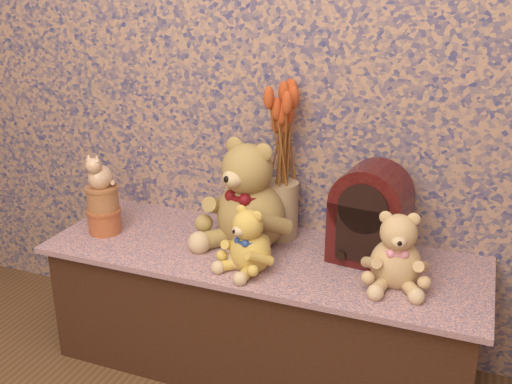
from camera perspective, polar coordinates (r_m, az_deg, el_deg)
display_shelf at (r=2.15m, az=0.50°, el=-11.35°), size 1.51×0.52×0.46m
teddy_large at (r=2.03m, az=-0.51°, el=0.32°), size 0.43×0.47×0.41m
teddy_medium at (r=1.88m, az=-0.55°, el=-4.31°), size 0.26×0.27×0.23m
teddy_small at (r=1.84m, az=13.52°, el=-5.05°), size 0.25×0.28×0.26m
cathedral_radio at (r=1.96m, az=11.05°, el=-2.03°), size 0.26×0.20×0.33m
ceramic_vase at (r=2.12m, az=2.41°, el=-1.70°), size 0.14×0.14×0.21m
dried_stalks at (r=2.02m, az=2.56°, el=7.20°), size 0.31×0.31×0.47m
biscuit_tin_lower at (r=2.25m, az=-14.45°, el=-2.73°), size 0.13×0.13×0.09m
biscuit_tin_upper at (r=2.22m, az=-14.65°, el=-0.64°), size 0.15×0.15×0.09m
cat_figurine at (r=2.18m, az=-14.91°, el=2.10°), size 0.10×0.11×0.14m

